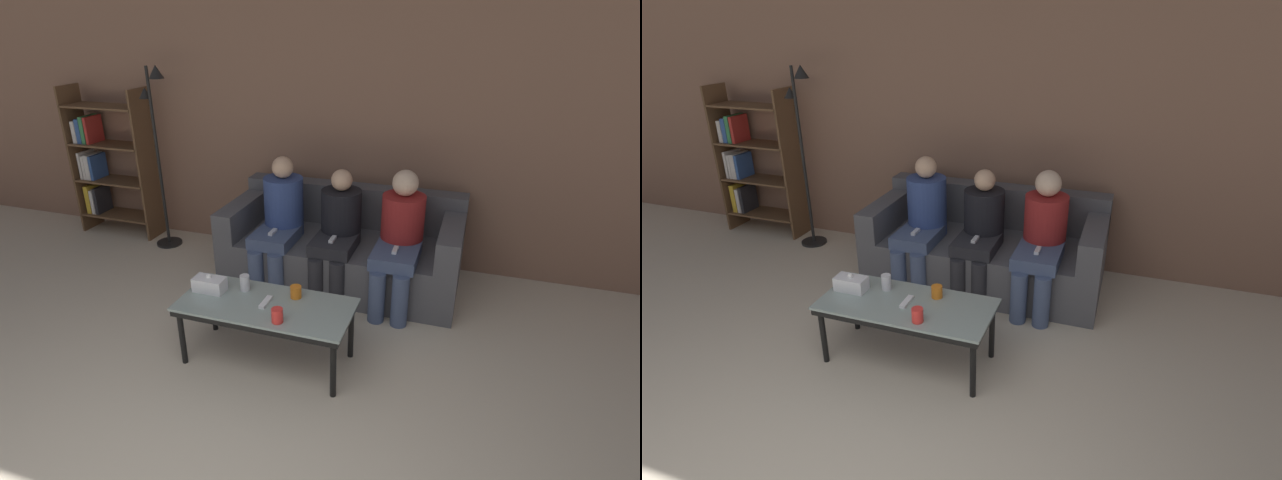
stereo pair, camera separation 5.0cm
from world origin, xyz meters
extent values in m
cube|color=#8C6651|center=(0.00, 3.72, 1.30)|extent=(12.00, 0.06, 2.60)
cube|color=#515156|center=(0.00, 3.13, 0.21)|extent=(2.03, 0.93, 0.43)
cube|color=#515156|center=(0.00, 3.49, 0.61)|extent=(2.03, 0.20, 0.37)
cube|color=#515156|center=(-0.92, 3.13, 0.56)|extent=(0.18, 0.93, 0.26)
cube|color=#515156|center=(0.92, 3.13, 0.56)|extent=(0.18, 0.93, 0.26)
cube|color=#8C9E99|center=(-0.18, 1.88, 0.45)|extent=(1.17, 0.53, 0.02)
cube|color=black|center=(-0.18, 1.88, 0.42)|extent=(1.15, 0.52, 0.04)
cylinder|color=black|center=(-0.71, 1.67, 0.20)|extent=(0.04, 0.04, 0.40)
cylinder|color=black|center=(0.36, 1.67, 0.20)|extent=(0.04, 0.04, 0.40)
cylinder|color=black|center=(-0.71, 2.09, 0.20)|extent=(0.04, 0.04, 0.40)
cylinder|color=black|center=(0.36, 2.09, 0.20)|extent=(0.04, 0.04, 0.40)
cylinder|color=silver|center=(-0.38, 2.00, 0.51)|extent=(0.07, 0.07, 0.11)
cylinder|color=orange|center=(-0.01, 2.02, 0.50)|extent=(0.08, 0.08, 0.09)
cylinder|color=red|center=(-0.02, 1.70, 0.50)|extent=(0.07, 0.07, 0.09)
cube|color=white|center=(-0.61, 1.91, 0.50)|extent=(0.22, 0.12, 0.10)
sphere|color=white|center=(-0.61, 1.91, 0.57)|extent=(0.04, 0.04, 0.04)
cube|color=white|center=(-0.18, 1.88, 0.46)|extent=(0.04, 0.15, 0.02)
cube|color=brown|center=(-3.06, 3.49, 0.78)|extent=(0.02, 0.32, 1.56)
cube|color=brown|center=(-2.21, 3.49, 0.78)|extent=(0.02, 0.32, 1.56)
cube|color=brown|center=(-2.63, 3.49, 0.20)|extent=(0.86, 0.32, 0.02)
cube|color=gold|center=(-2.98, 3.49, 0.36)|extent=(0.05, 0.24, 0.31)
cube|color=silver|center=(-2.92, 3.49, 0.34)|extent=(0.04, 0.24, 0.27)
cube|color=#232328|center=(-2.87, 3.49, 0.35)|extent=(0.03, 0.24, 0.29)
cube|color=brown|center=(-2.63, 3.49, 0.59)|extent=(0.86, 0.32, 0.02)
cube|color=silver|center=(-2.99, 3.49, 0.74)|extent=(0.03, 0.24, 0.29)
cube|color=silver|center=(-2.94, 3.49, 0.73)|extent=(0.03, 0.24, 0.26)
cube|color=silver|center=(-2.90, 3.49, 0.73)|extent=(0.06, 0.24, 0.27)
cube|color=#33569E|center=(-2.85, 3.49, 0.73)|extent=(0.03, 0.24, 0.26)
cube|color=brown|center=(-2.63, 3.49, 0.98)|extent=(0.86, 0.32, 0.02)
cube|color=silver|center=(-2.98, 3.49, 1.10)|extent=(0.05, 0.24, 0.23)
cube|color=#33569E|center=(-2.92, 3.49, 1.11)|extent=(0.05, 0.24, 0.25)
cube|color=#38844C|center=(-2.87, 3.49, 1.13)|extent=(0.05, 0.24, 0.28)
cube|color=red|center=(-2.82, 3.49, 1.13)|extent=(0.03, 0.24, 0.27)
cube|color=brown|center=(-2.63, 3.49, 1.37)|extent=(0.86, 0.32, 0.02)
cylinder|color=black|center=(-1.96, 3.34, 0.01)|extent=(0.26, 0.26, 0.02)
cylinder|color=black|center=(-1.96, 3.34, 0.90)|extent=(0.03, 0.03, 1.79)
cone|color=black|center=(-1.86, 3.34, 1.74)|extent=(0.14, 0.14, 0.12)
cone|color=black|center=(-2.04, 3.38, 1.54)|extent=(0.12, 0.12, 0.10)
cylinder|color=#47567A|center=(-0.61, 2.64, 0.21)|extent=(0.13, 0.13, 0.43)
cylinder|color=#47567A|center=(-0.43, 2.64, 0.21)|extent=(0.13, 0.13, 0.43)
cube|color=#47567A|center=(-0.52, 2.86, 0.48)|extent=(0.34, 0.44, 0.10)
cylinder|color=#334784|center=(-0.52, 3.08, 0.68)|extent=(0.34, 0.34, 0.51)
sphere|color=#DBAD89|center=(-0.52, 3.08, 1.03)|extent=(0.19, 0.19, 0.19)
cube|color=white|center=(-0.52, 2.82, 0.54)|extent=(0.04, 0.12, 0.02)
cylinder|color=#28282D|center=(-0.09, 2.67, 0.21)|extent=(0.13, 0.13, 0.43)
cylinder|color=#28282D|center=(0.09, 2.67, 0.21)|extent=(0.13, 0.13, 0.43)
cube|color=#28282D|center=(0.00, 2.87, 0.48)|extent=(0.34, 0.41, 0.10)
cylinder|color=black|center=(0.00, 3.08, 0.65)|extent=(0.34, 0.34, 0.46)
sphere|color=#DBAD89|center=(0.00, 3.08, 0.97)|extent=(0.18, 0.18, 0.18)
cube|color=white|center=(0.00, 2.83, 0.54)|extent=(0.04, 0.12, 0.02)
cylinder|color=#47567A|center=(0.43, 2.59, 0.21)|extent=(0.13, 0.13, 0.43)
cylinder|color=#47567A|center=(0.61, 2.59, 0.21)|extent=(0.13, 0.13, 0.43)
cube|color=#47567A|center=(0.52, 2.84, 0.48)|extent=(0.35, 0.48, 0.10)
cylinder|color=maroon|center=(0.52, 3.08, 0.66)|extent=(0.35, 0.35, 0.47)
sphere|color=beige|center=(0.52, 3.08, 1.00)|extent=(0.21, 0.21, 0.21)
cube|color=white|center=(0.52, 2.79, 0.54)|extent=(0.04, 0.12, 0.02)
camera|label=1|loc=(1.06, -0.72, 2.20)|focal=28.00mm
camera|label=2|loc=(1.11, -0.70, 2.20)|focal=28.00mm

